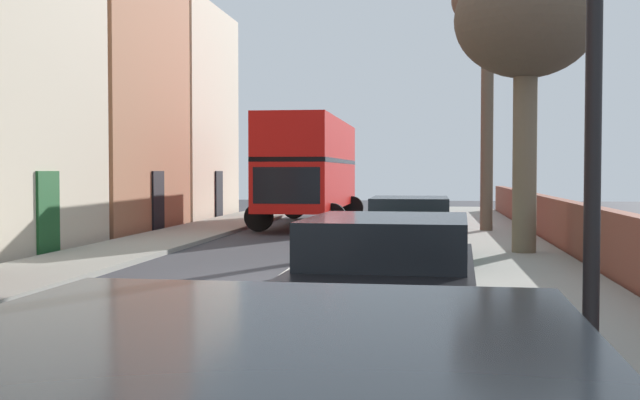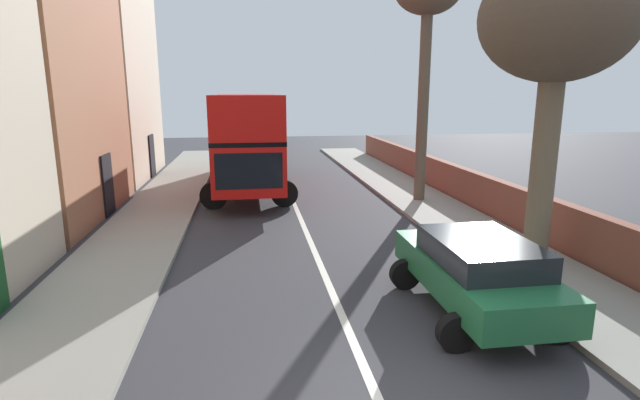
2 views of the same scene
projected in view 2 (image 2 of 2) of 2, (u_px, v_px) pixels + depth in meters
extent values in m
cube|color=#9E6647|center=(28.00, 52.00, 15.32)|extent=(4.00, 7.68, 10.79)
cube|color=black|center=(108.00, 185.00, 16.55)|extent=(0.08, 1.10, 2.10)
cube|color=beige|center=(102.00, 81.00, 23.20)|extent=(4.00, 7.68, 9.42)
cube|color=black|center=(152.00, 156.00, 24.28)|extent=(0.08, 1.10, 2.10)
cube|color=red|center=(248.00, 153.00, 21.07)|extent=(2.58, 11.00, 1.70)
cube|color=black|center=(247.00, 132.00, 20.87)|extent=(2.60, 10.89, 0.16)
cube|color=red|center=(246.00, 113.00, 20.69)|extent=(2.58, 11.00, 1.50)
cube|color=black|center=(249.00, 171.00, 15.78)|extent=(2.20, 0.08, 1.19)
cylinder|color=black|center=(284.00, 193.00, 17.89)|extent=(1.00, 0.31, 1.00)
cylinder|color=black|center=(214.00, 195.00, 17.51)|extent=(1.00, 0.31, 1.00)
cylinder|color=black|center=(273.00, 164.00, 25.09)|extent=(1.00, 0.31, 1.00)
cylinder|color=black|center=(222.00, 166.00, 24.71)|extent=(1.00, 0.31, 1.00)
cube|color=#1E6038|center=(474.00, 274.00, 9.15)|extent=(1.79, 4.23, 0.59)
cube|color=black|center=(481.00, 251.00, 8.83)|extent=(1.64, 2.33, 0.46)
cylinder|color=black|center=(405.00, 274.00, 10.38)|extent=(0.64, 0.22, 0.64)
cylinder|color=black|center=(484.00, 270.00, 10.64)|extent=(0.64, 0.22, 0.64)
cylinder|color=black|center=(456.00, 333.00, 7.85)|extent=(0.64, 0.22, 0.64)
cylinder|color=black|center=(559.00, 325.00, 8.12)|extent=(0.64, 0.22, 0.64)
cylinder|color=brown|center=(423.00, 105.00, 17.89)|extent=(0.41, 0.41, 7.13)
cylinder|color=brown|center=(544.00, 160.00, 11.34)|extent=(0.58, 0.58, 4.95)
ellipsoid|color=brown|center=(558.00, 17.00, 10.65)|extent=(3.44, 3.44, 2.83)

